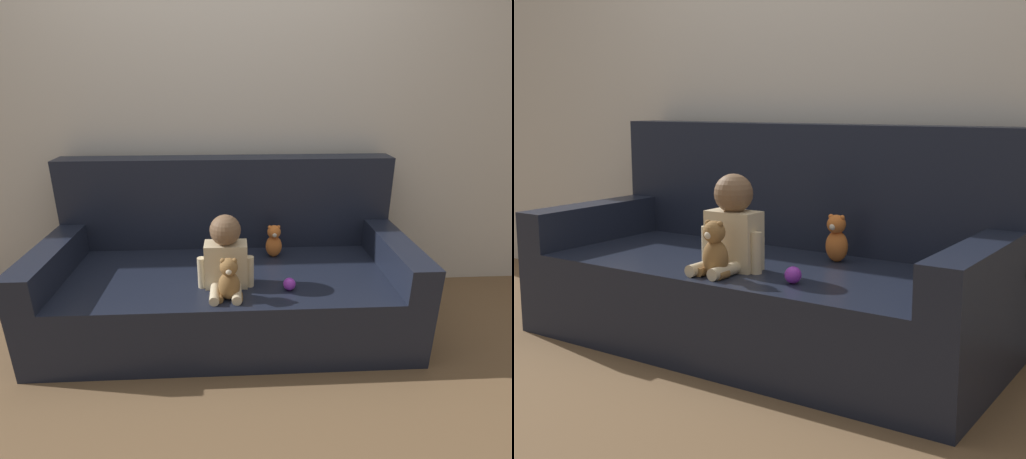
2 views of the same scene
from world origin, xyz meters
The scene contains 7 objects.
ground_plane centered at (0.00, 0.00, 0.00)m, with size 12.00×12.00×0.00m, color brown.
wall_back centered at (0.00, 0.56, 1.30)m, with size 8.00×0.05×2.60m.
couch centered at (0.00, 0.08, 0.31)m, with size 2.12×0.95×0.97m.
person_baby centered at (0.00, -0.21, 0.57)m, with size 0.30×0.30×0.40m.
teddy_bear_brown centered at (0.02, -0.35, 0.49)m, with size 0.13×0.10×0.23m.
plush_toy_side centered at (0.29, 0.15, 0.49)m, with size 0.10×0.10×0.21m.
toy_ball centered at (0.33, -0.28, 0.42)m, with size 0.07×0.07×0.07m.
Camera 2 is at (1.73, -2.54, 1.07)m, focal length 50.00 mm.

